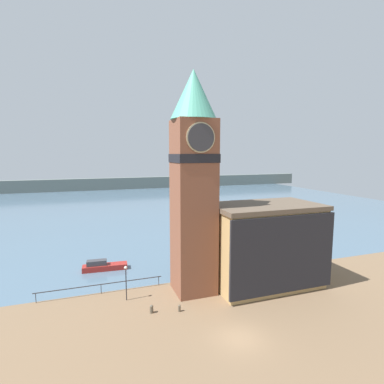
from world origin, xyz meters
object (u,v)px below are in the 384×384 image
lamp_post (126,276)px  pier_building (265,245)px  mooring_bollard_far (151,309)px  mooring_bollard_near (179,308)px  boat_near (103,266)px  clock_tower (194,178)px

lamp_post → pier_building: bearing=-4.7°
lamp_post → mooring_bollard_far: bearing=-59.7°
mooring_bollard_near → pier_building: bearing=13.6°
boat_near → mooring_bollard_far: 13.35m
boat_near → mooring_bollard_near: boat_near is taller
pier_building → mooring_bollard_far: bearing=-171.4°
mooring_bollard_far → lamp_post: 4.48m
boat_near → mooring_bollard_far: (3.89, -12.77, -0.08)m
mooring_bollard_near → lamp_post: lamp_post is taller
pier_building → mooring_bollard_far: pier_building is taller
pier_building → boat_near: pier_building is taller
clock_tower → mooring_bollard_near: 13.23m
clock_tower → pier_building: size_ratio=1.90×
clock_tower → lamp_post: 12.52m
pier_building → mooring_bollard_near: (-11.27, -2.72, -4.42)m
mooring_bollard_near → clock_tower: bearing=54.0°
pier_building → boat_near: bearing=149.0°
clock_tower → mooring_bollard_far: bearing=-149.1°
clock_tower → pier_building: bearing=-7.8°
boat_near → mooring_bollard_near: (6.51, -13.40, -0.15)m
pier_building → boat_near: size_ratio=2.17×
boat_near → lamp_post: 9.81m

